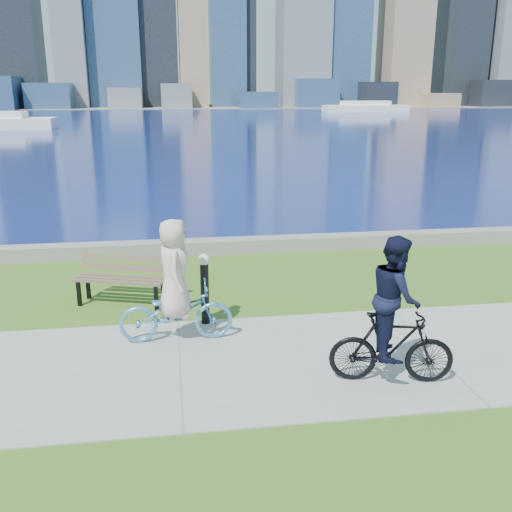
{
  "coord_description": "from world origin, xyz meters",
  "views": [
    {
      "loc": [
        -4.01,
        -7.84,
        4.03
      ],
      "look_at": [
        -2.54,
        2.05,
        1.1
      ],
      "focal_mm": 40.0,
      "sensor_mm": 36.0,
      "label": 1
    }
  ],
  "objects": [
    {
      "name": "ferry_far",
      "position": [
        30.95,
        93.69,
        0.85
      ],
      "size": [
        14.98,
        4.28,
        2.03
      ],
      "color": "white",
      "rests_on": "ground"
    },
    {
      "name": "bollard_lamp",
      "position": [
        -3.51,
        1.63,
        0.75
      ],
      "size": [
        0.21,
        0.21,
        1.3
      ],
      "color": "black",
      "rests_on": "ground"
    },
    {
      "name": "cyclist_man",
      "position": [
        -1.05,
        -0.88,
        0.92
      ],
      "size": [
        0.85,
        1.8,
        2.14
      ],
      "rotation": [
        0.0,
        0.0,
        1.36
      ],
      "color": "black",
      "rests_on": "ground"
    },
    {
      "name": "ground",
      "position": [
        0.0,
        0.0,
        0.0
      ],
      "size": [
        320.0,
        320.0,
        0.0
      ],
      "primitive_type": "plane",
      "color": "#365D18",
      "rests_on": "ground"
    },
    {
      "name": "cyclist_woman",
      "position": [
        -4.03,
        0.98,
        0.78
      ],
      "size": [
        0.66,
        1.87,
        2.06
      ],
      "rotation": [
        0.0,
        0.0,
        1.58
      ],
      "color": "#5096C2",
      "rests_on": "ground"
    },
    {
      "name": "seawall",
      "position": [
        0.0,
        6.2,
        0.17
      ],
      "size": [
        90.0,
        0.5,
        0.35
      ],
      "primitive_type": "cube",
      "color": "slate",
      "rests_on": "ground"
    },
    {
      "name": "city_skyline",
      "position": [
        0.95,
        129.14,
        21.58
      ],
      "size": [
        176.87,
        23.61,
        76.0
      ],
      "color": "navy",
      "rests_on": "ground"
    },
    {
      "name": "far_shore",
      "position": [
        0.0,
        130.0,
        0.06
      ],
      "size": [
        320.0,
        30.0,
        0.12
      ],
      "primitive_type": "cube",
      "color": "slate",
      "rests_on": "ground"
    },
    {
      "name": "concrete_path",
      "position": [
        0.0,
        0.0,
        0.01
      ],
      "size": [
        80.0,
        3.5,
        0.02
      ],
      "primitive_type": "cube",
      "color": "gray",
      "rests_on": "ground"
    },
    {
      "name": "park_bench",
      "position": [
        -5.03,
        2.93,
        0.56
      ],
      "size": [
        1.88,
        1.13,
        0.92
      ],
      "rotation": [
        0.0,
        0.0,
        -0.31
      ],
      "color": "black",
      "rests_on": "ground"
    },
    {
      "name": "bay_water",
      "position": [
        0.0,
        72.0,
        0.0
      ],
      "size": [
        320.0,
        131.0,
        0.01
      ],
      "primitive_type": "cube",
      "color": "navy",
      "rests_on": "ground"
    }
  ]
}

